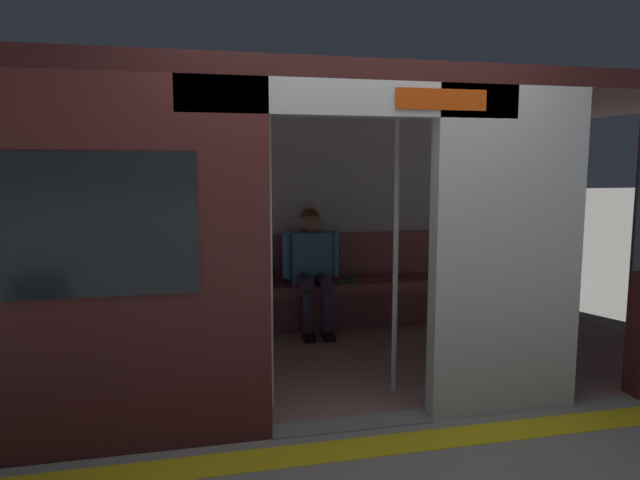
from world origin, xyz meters
TOP-DOWN VIEW (x-y plane):
  - ground_plane at (0.00, 0.00)m, footprint 60.00×60.00m
  - platform_edge_strip at (0.00, 0.30)m, footprint 8.00×0.24m
  - train_car at (0.07, -1.18)m, footprint 6.40×2.68m
  - bench_seat at (0.00, -2.17)m, footprint 3.09×0.44m
  - person_seated at (-0.22, -2.12)m, footprint 0.55×0.68m
  - handbag at (0.27, -2.24)m, footprint 0.26×0.15m
  - book at (-0.61, -2.19)m, footprint 0.23×0.26m
  - grab_pole_door at (0.44, -0.37)m, footprint 0.04×0.04m
  - grab_pole_far at (-0.44, -0.45)m, footprint 0.04×0.04m

SIDE VIEW (x-z plane):
  - ground_plane at x=0.00m, z-range 0.00..0.00m
  - platform_edge_strip at x=0.00m, z-range 0.00..0.01m
  - bench_seat at x=0.00m, z-range 0.12..0.56m
  - book at x=-0.61m, z-range 0.44..0.47m
  - handbag at x=0.27m, z-range 0.44..0.61m
  - person_seated at x=-0.22m, z-range 0.08..1.25m
  - grab_pole_door at x=0.44m, z-range 0.00..2.04m
  - grab_pole_far at x=-0.44m, z-range 0.00..2.04m
  - train_car at x=0.07m, z-range 0.36..2.54m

